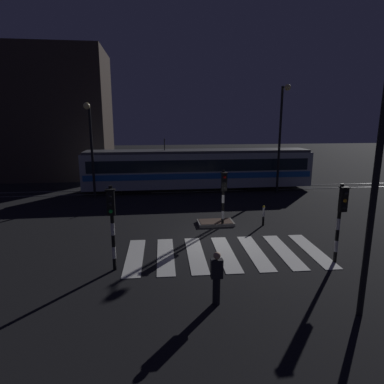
{
  "coord_description": "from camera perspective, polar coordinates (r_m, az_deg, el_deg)",
  "views": [
    {
      "loc": [
        -3.03,
        -14.49,
        5.59
      ],
      "look_at": [
        -0.7,
        4.26,
        1.4
      ],
      "focal_mm": 30.61,
      "sensor_mm": 36.0,
      "label": 1
    }
  ],
  "objects": [
    {
      "name": "street_lamp_trackside_left",
      "position": [
        23.89,
        -17.26,
        8.82
      ],
      "size": [
        0.44,
        1.21,
        6.69
      ],
      "color": "black",
      "rests_on": "ground"
    },
    {
      "name": "traffic_light_median_centre",
      "position": [
        17.06,
        5.53,
        0.31
      ],
      "size": [
        0.36,
        0.42,
        3.04
      ],
      "color": "black",
      "rests_on": "ground"
    },
    {
      "name": "street_lamp_trackside_right",
      "position": [
        25.58,
        15.34,
        10.77
      ],
      "size": [
        0.44,
        1.21,
        8.02
      ],
      "color": "black",
      "rests_on": "ground"
    },
    {
      "name": "traffic_island",
      "position": [
        17.99,
        4.13,
        -5.34
      ],
      "size": [
        1.93,
        1.13,
        0.18
      ],
      "color": "slate",
      "rests_on": "ground"
    },
    {
      "name": "pedestrian_waiting_at_kerb",
      "position": [
        10.33,
        4.31,
        -14.68
      ],
      "size": [
        0.36,
        0.24,
        1.71
      ],
      "color": "black",
      "rests_on": "ground"
    },
    {
      "name": "rail_far",
      "position": [
        27.21,
        -0.53,
        0.68
      ],
      "size": [
        80.0,
        0.12,
        0.03
      ],
      "primitive_type": "cube",
      "color": "#59595E",
      "rests_on": "ground"
    },
    {
      "name": "tram",
      "position": [
        26.29,
        1.16,
        4.1
      ],
      "size": [
        18.16,
        2.58,
        4.15
      ],
      "color": "#B2BCC1",
      "rests_on": "ground"
    },
    {
      "name": "traffic_light_corner_near_left",
      "position": [
        12.29,
        -13.81,
        -4.1
      ],
      "size": [
        0.36,
        0.42,
        3.27
      ],
      "color": "black",
      "rests_on": "ground"
    },
    {
      "name": "bollard_island_edge",
      "position": [
        18.02,
        12.34,
        -4.01
      ],
      "size": [
        0.12,
        0.12,
        1.11
      ],
      "color": "black",
      "rests_on": "ground"
    },
    {
      "name": "building_backdrop",
      "position": [
        36.74,
        -28.14,
        11.77
      ],
      "size": [
        17.24,
        8.0,
        12.08
      ],
      "primitive_type": "cube",
      "color": "#382D28",
      "rests_on": "ground"
    },
    {
      "name": "traffic_light_corner_near_right",
      "position": [
        13.84,
        24.52,
        -3.19
      ],
      "size": [
        0.36,
        0.42,
        3.21
      ],
      "color": "black",
      "rests_on": "ground"
    },
    {
      "name": "ground_plane",
      "position": [
        15.83,
        4.48,
        -8.22
      ],
      "size": [
        120.0,
        120.0,
        0.0
      ],
      "primitive_type": "plane",
      "color": "black"
    },
    {
      "name": "crosswalk_zebra",
      "position": [
        14.27,
        5.87,
        -10.59
      ],
      "size": [
        8.49,
        4.1,
        0.02
      ],
      "color": "silver",
      "rests_on": "ground"
    },
    {
      "name": "rail_near",
      "position": [
        25.82,
        -0.17,
        0.03
      ],
      "size": [
        80.0,
        0.12,
        0.03
      ],
      "primitive_type": "cube",
      "color": "#59595E",
      "rests_on": "ground"
    }
  ]
}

